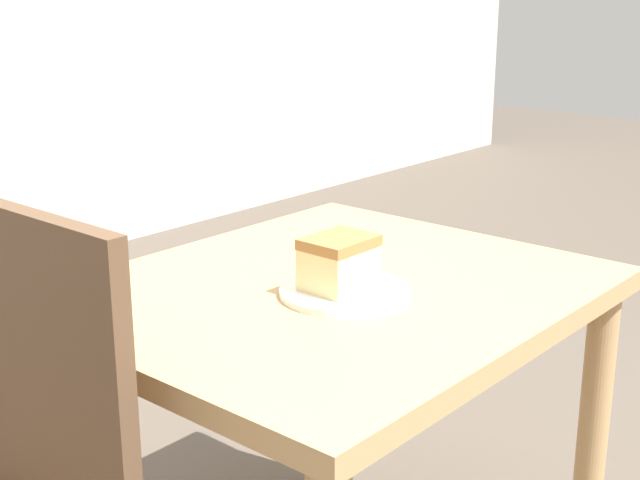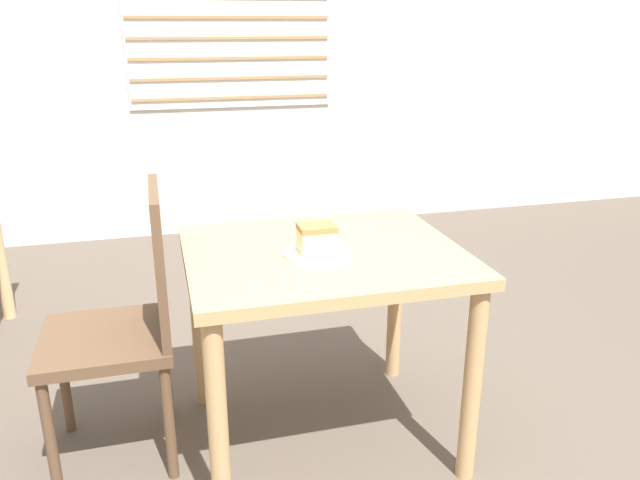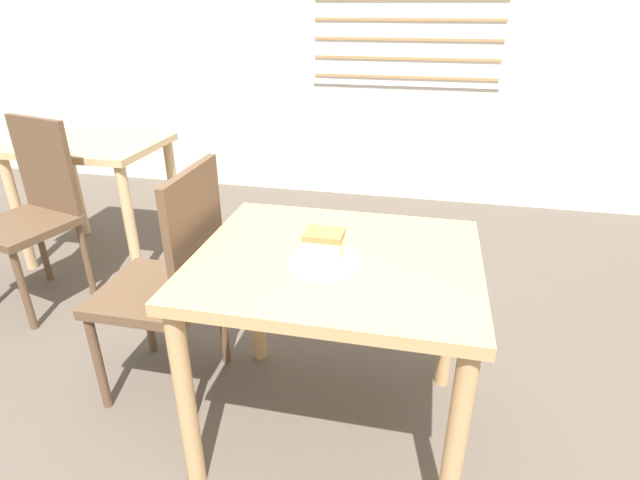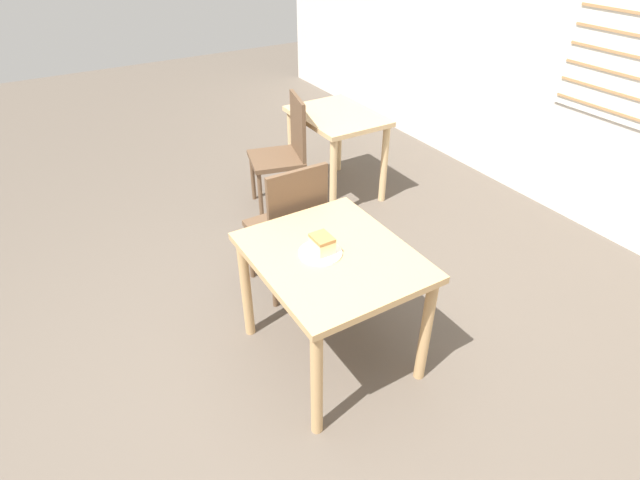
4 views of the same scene
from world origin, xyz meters
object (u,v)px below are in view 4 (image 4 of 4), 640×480
(dining_table_far, at_px, (337,130))
(plate, at_px, (320,253))
(chair_near_window, at_px, (290,225))
(chair_far_corner, at_px, (285,150))
(cake_slice, at_px, (322,244))
(dining_table_near, at_px, (332,271))

(dining_table_far, height_order, plate, plate)
(chair_near_window, bearing_deg, chair_far_corner, -116.08)
(chair_near_window, distance_m, chair_far_corner, 1.16)
(chair_near_window, bearing_deg, dining_table_far, -134.66)
(dining_table_far, xyz_separation_m, chair_far_corner, (-0.01, -0.51, -0.08))
(plate, bearing_deg, chair_far_corner, 158.51)
(dining_table_far, distance_m, chair_far_corner, 0.52)
(dining_table_far, distance_m, chair_near_window, 1.45)
(chair_near_window, xyz_separation_m, cake_slice, (0.62, -0.13, 0.28))
(plate, distance_m, cake_slice, 0.05)
(plate, xyz_separation_m, cake_slice, (-0.00, 0.01, 0.05))
(cake_slice, bearing_deg, plate, -78.79)
(dining_table_near, relative_size, chair_far_corner, 0.95)
(dining_table_near, bearing_deg, chair_far_corner, 160.44)
(dining_table_far, bearing_deg, chair_near_window, -44.66)
(chair_far_corner, bearing_deg, dining_table_far, 103.47)
(chair_far_corner, relative_size, plate, 4.26)
(dining_table_far, bearing_deg, chair_far_corner, -91.19)
(dining_table_near, xyz_separation_m, chair_far_corner, (-1.70, 0.60, -0.10))
(dining_table_near, relative_size, dining_table_far, 1.11)
(dining_table_far, relative_size, plate, 3.65)
(dining_table_far, bearing_deg, cake_slice, -34.91)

